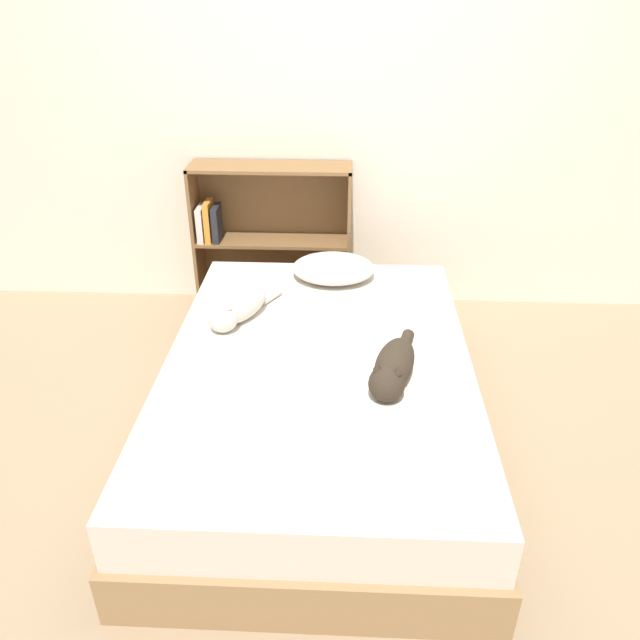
# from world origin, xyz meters

# --- Properties ---
(ground_plane) EXTENTS (8.00, 8.00, 0.00)m
(ground_plane) POSITION_xyz_m (0.00, 0.00, 0.00)
(ground_plane) COLOR #997F60
(wall_back) EXTENTS (8.00, 0.06, 2.50)m
(wall_back) POSITION_xyz_m (0.00, 1.44, 1.25)
(wall_back) COLOR silver
(wall_back) RESTS_ON ground_plane
(bed) EXTENTS (1.37, 2.03, 0.44)m
(bed) POSITION_xyz_m (0.00, 0.00, 0.22)
(bed) COLOR #99754C
(bed) RESTS_ON ground_plane
(pillow) EXTENTS (0.45, 0.37, 0.12)m
(pillow) POSITION_xyz_m (0.04, 0.80, 0.50)
(pillow) COLOR beige
(pillow) RESTS_ON bed
(cat_light) EXTENTS (0.31, 0.47, 0.17)m
(cat_light) POSITION_xyz_m (-0.40, 0.30, 0.51)
(cat_light) COLOR beige
(cat_light) RESTS_ON bed
(cat_dark) EXTENTS (0.24, 0.54, 0.17)m
(cat_dark) POSITION_xyz_m (0.31, -0.18, 0.51)
(cat_dark) COLOR #33281E
(cat_dark) RESTS_ON bed
(bookshelf) EXTENTS (0.96, 0.26, 0.93)m
(bookshelf) POSITION_xyz_m (-0.38, 1.31, 0.48)
(bookshelf) COLOR brown
(bookshelf) RESTS_ON ground_plane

